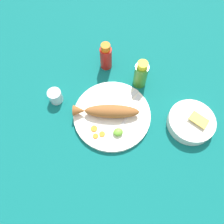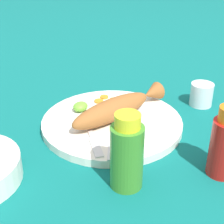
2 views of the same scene
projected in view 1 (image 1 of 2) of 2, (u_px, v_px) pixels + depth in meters
name	position (u px, v px, depth m)	size (l,w,h in m)	color
ground_plane	(112.00, 116.00, 0.94)	(4.00, 4.00, 0.00)	#0C605B
main_plate	(112.00, 115.00, 0.93)	(0.33, 0.33, 0.02)	white
fried_fish	(108.00, 111.00, 0.90)	(0.28, 0.13, 0.05)	#935628
fork_near	(125.00, 101.00, 0.95)	(0.17, 0.10, 0.00)	silver
fork_far	(131.00, 109.00, 0.93)	(0.14, 0.14, 0.00)	silver
carrot_slice_near	(94.00, 129.00, 0.89)	(0.03, 0.03, 0.00)	orange
carrot_slice_mid	(96.00, 136.00, 0.88)	(0.02, 0.02, 0.00)	orange
carrot_slice_far	(102.00, 134.00, 0.88)	(0.02, 0.02, 0.00)	orange
lime_wedge_main	(119.00, 132.00, 0.87)	(0.04, 0.03, 0.02)	#6BB233
hot_sauce_bottle_red	(106.00, 57.00, 1.00)	(0.06, 0.06, 0.14)	#B21914
hot_sauce_bottle_green	(141.00, 75.00, 0.95)	(0.06, 0.06, 0.14)	#3D8428
salt_cup	(56.00, 97.00, 0.95)	(0.06, 0.06, 0.06)	silver
guacamole_bowl	(191.00, 122.00, 0.90)	(0.19, 0.19, 0.06)	white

